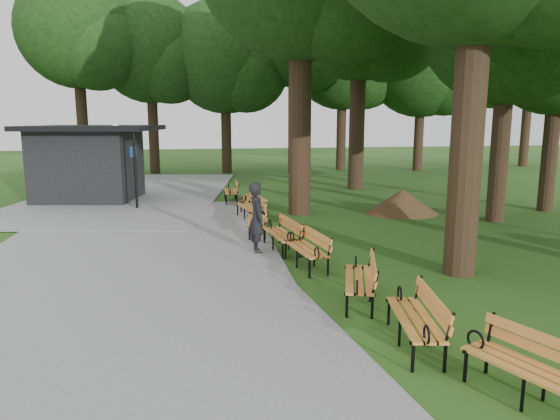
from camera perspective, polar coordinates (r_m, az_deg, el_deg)
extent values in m
plane|color=#224D16|center=(10.91, 2.52, -8.23)|extent=(100.00, 100.00, 0.00)
cube|color=gray|center=(13.62, -17.16, -4.79)|extent=(12.00, 38.00, 0.06)
imported|color=black|center=(13.11, -2.59, -0.91)|extent=(0.47, 0.69, 1.85)
cylinder|color=black|center=(22.82, -17.74, 4.82)|extent=(0.10, 0.10, 3.00)
sphere|color=white|center=(22.74, -17.96, 8.82)|extent=(0.32, 0.32, 0.32)
cone|color=#47301C|center=(19.22, 13.55, 0.94)|extent=(2.25, 2.25, 0.90)
cylinder|color=black|center=(11.76, 20.51, 11.93)|extent=(0.70, 0.70, 7.86)
cylinder|color=black|center=(18.58, 23.56, 8.19)|extent=(0.60, 0.60, 6.13)
sphere|color=black|center=(18.86, 24.38, 19.29)|extent=(5.67, 5.67, 5.67)
cylinder|color=black|center=(18.41, 2.27, 12.45)|extent=(0.80, 0.80, 8.35)
cylinder|color=black|center=(25.47, 8.67, 11.40)|extent=(0.76, 0.76, 8.06)
sphere|color=black|center=(26.02, 8.97, 21.99)|extent=(7.17, 7.17, 7.17)
cylinder|color=black|center=(21.57, 28.14, 7.37)|extent=(0.56, 0.56, 5.66)
sphere|color=black|center=(21.73, 28.91, 16.22)|extent=(5.25, 5.25, 5.25)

